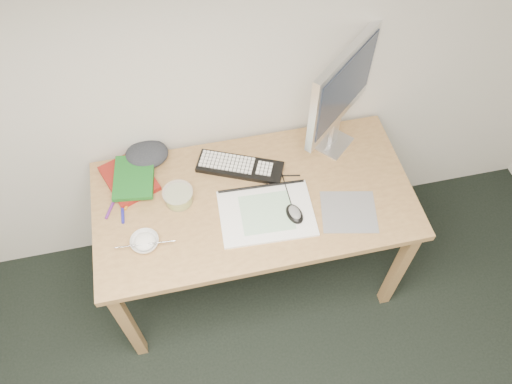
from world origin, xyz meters
The scene contains 18 objects.
desk centered at (0.04, 1.43, 0.67)m, with size 1.40×0.70×0.75m.
mousepad centered at (0.43, 1.27, 0.75)m, with size 0.23×0.21×0.00m, color gray.
sketchpad centered at (0.08, 1.34, 0.76)m, with size 0.40×0.29×0.01m, color white.
keyboard centered at (0.02, 1.60, 0.76)m, with size 0.39×0.12×0.02m, color black.
monitor centered at (0.47, 1.66, 1.10)m, with size 0.38×0.34×0.55m.
mouse centered at (0.19, 1.30, 0.78)m, with size 0.06×0.10×0.04m, color black.
rice_bowl centered at (-0.44, 1.30, 0.77)m, with size 0.12×0.12×0.04m, color white.
chopsticks centered at (-0.44, 1.28, 0.79)m, with size 0.02×0.02×0.23m, color silver.
fruit_tub centered at (-0.28, 1.49, 0.78)m, with size 0.13×0.13×0.06m, color gold.
book_red centered at (-0.48, 1.64, 0.76)m, with size 0.19×0.25×0.03m, color maroon.
book_green centered at (-0.46, 1.63, 0.79)m, with size 0.17×0.24×0.02m, color #175F1E.
cloth_lump centered at (-0.39, 1.75, 0.78)m, with size 0.17×0.14×0.07m, color #24262B.
pencil_pink centered at (0.01, 1.47, 0.75)m, with size 0.01×0.01×0.20m, color pink.
pencil_tan centered at (0.12, 1.49, 0.75)m, with size 0.01×0.01×0.19m, color tan.
pencil_black centered at (0.19, 1.52, 0.75)m, with size 0.01×0.01×0.17m, color black.
marker_blue centered at (-0.52, 1.49, 0.76)m, with size 0.01×0.01×0.14m, color #1E1D9D.
marker_orange centered at (-0.49, 1.55, 0.76)m, with size 0.01×0.01×0.14m, color orange.
marker_purple centered at (-0.56, 1.52, 0.76)m, with size 0.01×0.01×0.14m, color #61227E.
Camera 1 is at (-0.21, 0.23, 2.56)m, focal length 35.00 mm.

